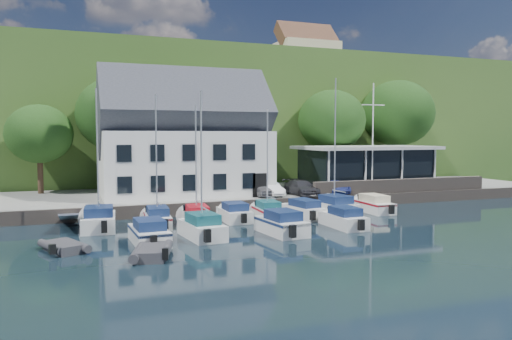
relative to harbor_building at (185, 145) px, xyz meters
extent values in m
plane|color=black|center=(7.00, -16.50, -5.35)|extent=(180.00, 180.00, 0.00)
cube|color=gray|center=(7.00, 1.00, -4.85)|extent=(60.00, 13.00, 1.00)
cube|color=#5F544C|center=(7.00, -5.50, -4.85)|extent=(60.00, 0.30, 1.00)
cube|color=#365A22|center=(7.00, 45.50, 2.65)|extent=(160.00, 75.00, 16.00)
cube|color=#586030|center=(15.00, 53.50, 10.80)|extent=(50.00, 30.00, 0.30)
cube|color=#5F544C|center=(19.00, -5.10, -3.75)|extent=(18.00, 0.50, 1.20)
imported|color=#9E9EA2|center=(5.88, -3.37, -3.71)|extent=(1.56, 3.79, 1.28)
imported|color=white|center=(6.69, -3.56, -3.77)|extent=(1.31, 3.53, 1.15)
imported|color=#313036|center=(9.36, -3.93, -3.71)|extent=(2.01, 4.52, 1.29)
imported|color=navy|center=(12.68, -3.89, -3.74)|extent=(1.97, 3.76, 1.23)
camera|label=1|loc=(-9.25, -42.78, 0.82)|focal=35.00mm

